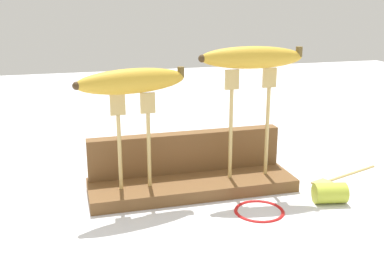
{
  "coord_description": "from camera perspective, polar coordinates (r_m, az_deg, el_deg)",
  "views": [
    {
      "loc": [
        -0.22,
        -0.79,
        0.36
      ],
      "look_at": [
        0.0,
        0.0,
        0.12
      ],
      "focal_mm": 44.0,
      "sensor_mm": 36.0,
      "label": 1
    }
  ],
  "objects": [
    {
      "name": "ground_plane",
      "position": [
        0.9,
        0.0,
        -7.57
      ],
      "size": [
        3.0,
        3.0,
        0.0
      ],
      "primitive_type": "plane",
      "color": "silver"
    },
    {
      "name": "wooden_board",
      "position": [
        0.89,
        0.0,
        -6.9
      ],
      "size": [
        0.38,
        0.12,
        0.02
      ],
      "primitive_type": "cube",
      "color": "brown",
      "rests_on": "ground"
    },
    {
      "name": "board_backstop",
      "position": [
        0.92,
        -0.78,
        -2.91
      ],
      "size": [
        0.38,
        0.03,
        0.08
      ],
      "primitive_type": "cube",
      "color": "brown",
      "rests_on": "wooden_board"
    },
    {
      "name": "fork_stand_left",
      "position": [
        0.82,
        -7.07,
        -0.5
      ],
      "size": [
        0.08,
        0.01,
        0.17
      ],
      "color": "tan",
      "rests_on": "wooden_board"
    },
    {
      "name": "fork_stand_right",
      "position": [
        0.88,
        7.01,
        1.72
      ],
      "size": [
        0.1,
        0.01,
        0.21
      ],
      "color": "tan",
      "rests_on": "wooden_board"
    },
    {
      "name": "banana_raised_left",
      "position": [
        0.8,
        -7.29,
        5.67
      ],
      "size": [
        0.2,
        0.08,
        0.04
      ],
      "color": "gold",
      "rests_on": "fork_stand_left"
    },
    {
      "name": "banana_raised_right",
      "position": [
        0.86,
        7.24,
        8.48
      ],
      "size": [
        0.19,
        0.06,
        0.04
      ],
      "color": "gold",
      "rests_on": "fork_stand_right"
    },
    {
      "name": "fork_fallen_near",
      "position": [
        1.0,
        17.29,
        -5.66
      ],
      "size": [
        0.18,
        0.08,
        0.01
      ],
      "color": "tan",
      "rests_on": "ground"
    },
    {
      "name": "banana_chunk_near",
      "position": [
        1.11,
        -2.52,
        -1.77
      ],
      "size": [
        0.06,
        0.06,
        0.04
      ],
      "color": "#B2C138",
      "rests_on": "ground"
    },
    {
      "name": "banana_chunk_far",
      "position": [
        0.88,
        16.44,
        -7.56
      ],
      "size": [
        0.06,
        0.05,
        0.04
      ],
      "color": "#B2C138",
      "rests_on": "ground"
    },
    {
      "name": "wire_coil",
      "position": [
        0.82,
        8.16,
        -9.81
      ],
      "size": [
        0.09,
        0.09,
        0.01
      ],
      "primitive_type": "torus",
      "color": "red",
      "rests_on": "ground"
    }
  ]
}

